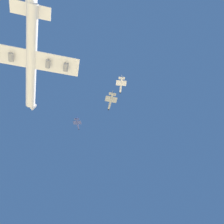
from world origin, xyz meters
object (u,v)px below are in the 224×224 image
(chase_jet_right_wing, at_px, (78,124))
(chase_jet_high_escort, at_px, (111,101))
(chase_jet_lead, at_px, (121,85))
(carrier_jet, at_px, (31,60))

(chase_jet_right_wing, height_order, chase_jet_high_escort, chase_jet_right_wing)
(chase_jet_high_escort, bearing_deg, chase_jet_lead, -109.82)
(chase_jet_lead, relative_size, chase_jet_high_escort, 1.01)
(carrier_jet, relative_size, chase_jet_lead, 5.10)
(chase_jet_lead, height_order, chase_jet_right_wing, chase_jet_right_wing)
(carrier_jet, bearing_deg, chase_jet_high_escort, -73.69)
(carrier_jet, height_order, chase_jet_lead, chase_jet_lead)
(chase_jet_high_escort, bearing_deg, carrier_jet, 106.20)
(chase_jet_lead, distance_m, chase_jet_right_wing, 67.04)
(chase_jet_right_wing, bearing_deg, chase_jet_lead, -136.96)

